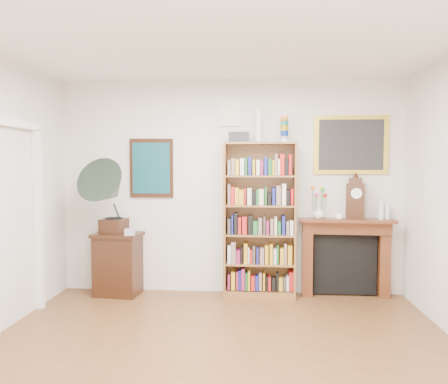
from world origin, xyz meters
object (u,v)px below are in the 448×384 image
object	(u,v)px
gramophone	(109,192)
flower_vase	(319,213)
bookshelf	(260,211)
bottle_left	(381,210)
cd_stack	(130,232)
fireplace	(345,251)
side_cabinet	(118,264)
teacup	(339,217)
mantel_clock	(355,199)
bottle_right	(387,211)

from	to	relation	value
gramophone	flower_vase	xyz separation A→B (m)	(2.65, 0.21, -0.27)
bookshelf	bottle_left	bearing A→B (deg)	3.62
cd_stack	bottle_left	size ratio (longest dim) A/B	0.50
fireplace	cd_stack	size ratio (longest dim) A/B	10.05
side_cabinet	teacup	xyz separation A→B (m)	(2.83, 0.01, 0.64)
mantel_clock	bookshelf	bearing A→B (deg)	-162.53
bookshelf	flower_vase	bearing A→B (deg)	5.17
mantel_clock	side_cabinet	bearing A→B (deg)	-163.61
side_cabinet	fireplace	bearing A→B (deg)	8.67
fireplace	bottle_left	size ratio (longest dim) A/B	5.02
gramophone	mantel_clock	world-z (taller)	gramophone
bookshelf	side_cabinet	world-z (taller)	bookshelf
gramophone	bottle_right	bearing A→B (deg)	14.17
fireplace	bottle_right	distance (m)	0.73
side_cabinet	mantel_clock	distance (m)	3.17
fireplace	bottle_right	bearing A→B (deg)	0.69
bookshelf	cd_stack	distance (m)	1.67
bookshelf	fireplace	bearing A→B (deg)	6.39
flower_vase	bottle_left	size ratio (longest dim) A/B	0.64
bookshelf	bottle_right	xyz separation A→B (m)	(1.61, 0.07, 0.00)
fireplace	cd_stack	bearing A→B (deg)	-170.84
flower_vase	bookshelf	bearing A→B (deg)	-176.40
gramophone	teacup	distance (m)	2.92
bottle_left	bottle_right	xyz separation A→B (m)	(0.08, 0.02, -0.02)
gramophone	teacup	bearing A→B (deg)	12.77
gramophone	flower_vase	distance (m)	2.68
bookshelf	teacup	world-z (taller)	bookshelf
side_cabinet	mantel_clock	bearing A→B (deg)	8.19
mantel_clock	bottle_right	size ratio (longest dim) A/B	2.62
bookshelf	bottle_left	distance (m)	1.53
bookshelf	flower_vase	world-z (taller)	bookshelf
flower_vase	teacup	distance (m)	0.26
side_cabinet	bottle_left	xyz separation A→B (m)	(3.37, 0.11, 0.72)
teacup	mantel_clock	bearing A→B (deg)	27.34
side_cabinet	mantel_clock	size ratio (longest dim) A/B	1.55
gramophone	mantel_clock	bearing A→B (deg)	14.67
fireplace	flower_vase	bearing A→B (deg)	-169.52
bookshelf	gramophone	distance (m)	1.93
flower_vase	bottle_right	bearing A→B (deg)	1.61
gramophone	cd_stack	bearing A→B (deg)	2.66
gramophone	bottle_left	distance (m)	3.45
side_cabinet	teacup	size ratio (longest dim) A/B	8.73
bookshelf	mantel_clock	xyz separation A→B (m)	(1.21, 0.07, 0.15)
flower_vase	bottle_left	xyz separation A→B (m)	(0.78, 0.01, 0.04)
side_cabinet	teacup	world-z (taller)	teacup
side_cabinet	bottle_right	world-z (taller)	bottle_right
cd_stack	flower_vase	distance (m)	2.41
gramophone	mantel_clock	distance (m)	3.13
bottle_right	side_cabinet	bearing A→B (deg)	-177.94
bottle_left	side_cabinet	bearing A→B (deg)	-178.17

